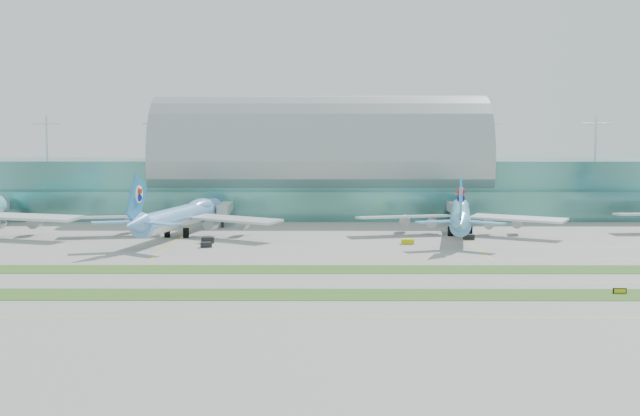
{
  "coord_description": "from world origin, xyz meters",
  "views": [
    {
      "loc": [
        0.98,
        -194.82,
        31.82
      ],
      "look_at": [
        0.0,
        55.0,
        9.0
      ],
      "focal_mm": 50.0,
      "sensor_mm": 36.0,
      "label": 1
    }
  ],
  "objects_px": {
    "terminal": "(321,175)",
    "taxiway_sign_east": "(620,291)",
    "airliner_b": "(182,215)",
    "airliner_c": "(460,215)"
  },
  "relations": [
    {
      "from": "airliner_b",
      "to": "airliner_c",
      "type": "bearing_deg",
      "value": 14.2
    },
    {
      "from": "airliner_c",
      "to": "taxiway_sign_east",
      "type": "distance_m",
      "value": 95.41
    },
    {
      "from": "taxiway_sign_east",
      "to": "airliner_c",
      "type": "bearing_deg",
      "value": 103.22
    },
    {
      "from": "airliner_b",
      "to": "airliner_c",
      "type": "xyz_separation_m",
      "value": [
        82.03,
        3.54,
        -0.23
      ]
    },
    {
      "from": "airliner_c",
      "to": "airliner_b",
      "type": "bearing_deg",
      "value": -168.88
    },
    {
      "from": "terminal",
      "to": "airliner_b",
      "type": "height_order",
      "value": "terminal"
    },
    {
      "from": "taxiway_sign_east",
      "to": "airliner_b",
      "type": "bearing_deg",
      "value": 140.82
    },
    {
      "from": "terminal",
      "to": "airliner_c",
      "type": "distance_m",
      "value": 74.62
    },
    {
      "from": "terminal",
      "to": "taxiway_sign_east",
      "type": "relative_size",
      "value": 130.98
    },
    {
      "from": "terminal",
      "to": "taxiway_sign_east",
      "type": "bearing_deg",
      "value": -69.63
    }
  ]
}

